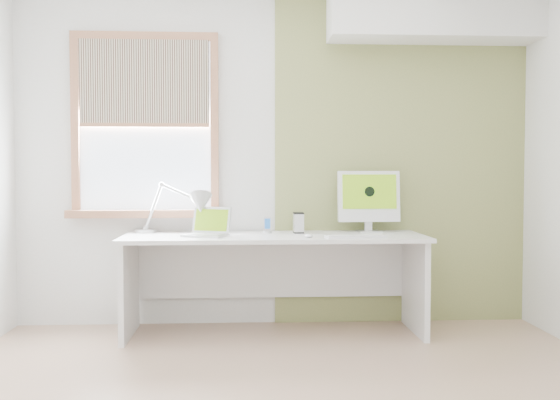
{
  "coord_description": "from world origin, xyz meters",
  "views": [
    {
      "loc": [
        -0.24,
        -3.2,
        1.18
      ],
      "look_at": [
        0.0,
        1.05,
        1.0
      ],
      "focal_mm": 40.48,
      "sensor_mm": 36.0,
      "label": 1
    }
  ],
  "objects": [
    {
      "name": "keyboard",
      "position": [
        0.54,
        1.17,
        0.74
      ],
      "size": [
        0.44,
        0.17,
        0.02
      ],
      "color": "white",
      "rests_on": "desk"
    },
    {
      "name": "desk_lamp",
      "position": [
        -0.64,
        1.49,
        0.93
      ],
      "size": [
        0.63,
        0.42,
        0.39
      ],
      "color": "silver",
      "rests_on": "desk"
    },
    {
      "name": "accent_wall",
      "position": [
        1.0,
        1.74,
        1.3
      ],
      "size": [
        2.0,
        0.02,
        2.6
      ],
      "primitive_type": "cube",
      "color": "olive",
      "rests_on": "room"
    },
    {
      "name": "external_drive",
      "position": [
        0.17,
        1.53,
        0.81
      ],
      "size": [
        0.08,
        0.12,
        0.16
      ],
      "color": "silver",
      "rests_on": "desk"
    },
    {
      "name": "mouse",
      "position": [
        0.21,
        1.19,
        0.74
      ],
      "size": [
        0.08,
        0.1,
        0.03
      ],
      "primitive_type": "ellipsoid",
      "rotation": [
        0.0,
        0.0,
        0.24
      ],
      "color": "white",
      "rests_on": "desk"
    },
    {
      "name": "phone_dock",
      "position": [
        -0.07,
        1.53,
        0.76
      ],
      "size": [
        0.08,
        0.08,
        0.12
      ],
      "color": "silver",
      "rests_on": "desk"
    },
    {
      "name": "desk",
      "position": [
        -0.03,
        1.44,
        0.53
      ],
      "size": [
        2.2,
        0.7,
        0.73
      ],
      "color": "silver",
      "rests_on": "room"
    },
    {
      "name": "laptop",
      "position": [
        -0.5,
        1.35,
        0.78
      ],
      "size": [
        0.36,
        0.33,
        0.21
      ],
      "color": "silver",
      "rests_on": "desk"
    },
    {
      "name": "imac",
      "position": [
        0.71,
        1.58,
        0.99
      ],
      "size": [
        0.48,
        0.16,
        0.47
      ],
      "color": "silver",
      "rests_on": "desk"
    },
    {
      "name": "room",
      "position": [
        0.0,
        0.0,
        1.3
      ],
      "size": [
        4.04,
        3.54,
        2.64
      ],
      "color": "tan",
      "rests_on": "ground"
    },
    {
      "name": "soffit",
      "position": [
        1.2,
        1.57,
        2.4
      ],
      "size": [
        1.6,
        0.4,
        0.42
      ],
      "primitive_type": "cube",
      "color": "white",
      "rests_on": "room"
    },
    {
      "name": "window",
      "position": [
        -1.0,
        1.71,
        1.54
      ],
      "size": [
        1.2,
        0.14,
        1.42
      ],
      "color": "brown",
      "rests_on": "room"
    }
  ]
}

